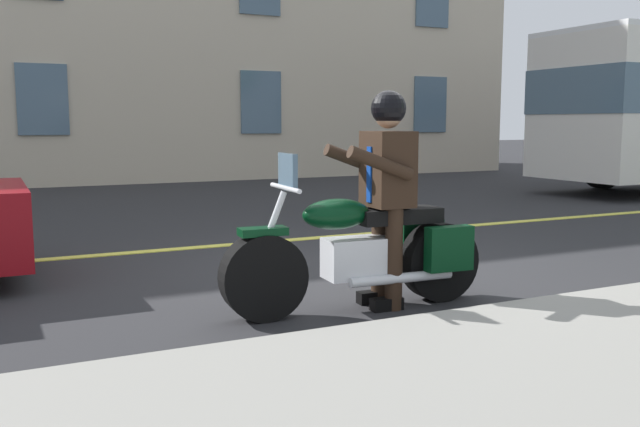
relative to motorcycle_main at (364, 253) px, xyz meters
The scene contains 4 objects.
ground_plane 1.43m from the motorcycle_main, 115.49° to the right, with size 80.00×80.00×0.00m, color #28282B.
lane_center_stripe 3.31m from the motorcycle_main, 100.27° to the right, with size 60.00×0.16×0.01m, color #E5DB4C.
motorcycle_main is the anchor object (origin of this frame).
rider_main 0.61m from the motorcycle_main, behind, with size 0.64×0.57×1.74m.
Camera 1 is at (3.26, 5.95, 1.49)m, focal length 38.76 mm.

